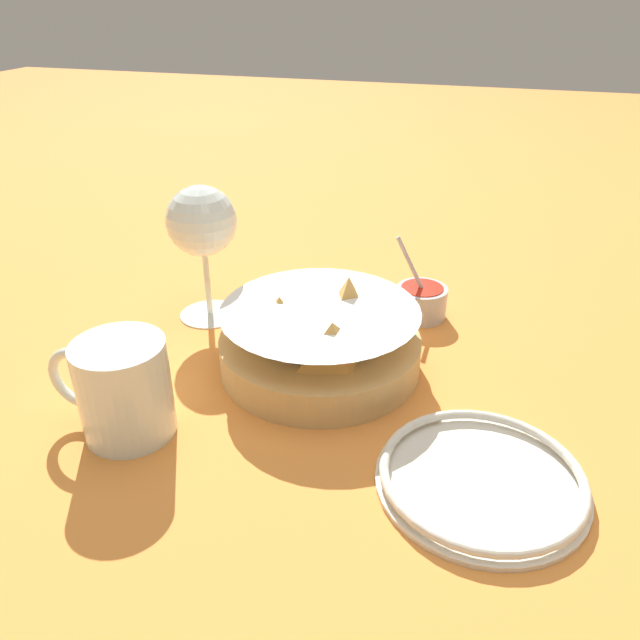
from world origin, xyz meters
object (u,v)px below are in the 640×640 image
Objects in this scene: wine_glass at (202,226)px; beer_mug at (123,392)px; sauce_cup at (421,300)px; side_plate at (481,478)px; food_basket at (320,341)px.

wine_glass reaches higher than beer_mug.
side_plate is at bearing 108.53° from sauce_cup.
sauce_cup is at bearing -120.45° from food_basket.
sauce_cup is (-0.08, -0.14, -0.01)m from food_basket.
food_basket is at bearing 155.89° from wine_glass.
side_plate is at bearing 149.03° from wine_glass.
wine_glass is 0.23m from beer_mug.
food_basket is 1.22× the size of side_plate.
side_plate is (-0.17, 0.13, -0.02)m from food_basket.
sauce_cup reaches higher than food_basket.
sauce_cup reaches higher than beer_mug.
wine_glass is 0.93× the size of side_plate.
wine_glass is 1.36× the size of beer_mug.
sauce_cup is 0.58× the size of side_plate.
sauce_cup is 0.36m from beer_mug.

